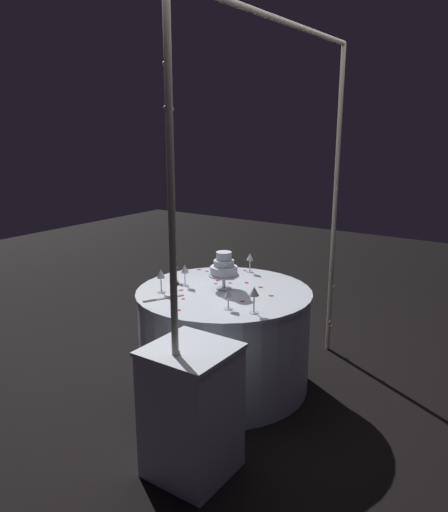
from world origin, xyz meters
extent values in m
plane|color=black|center=(0.00, 0.00, 0.00)|extent=(12.00, 12.00, 0.00)
cylinder|color=#B7B29E|center=(-1.01, 0.39, 1.23)|extent=(0.04, 0.04, 2.47)
cylinder|color=#B7B29E|center=(1.01, 0.39, 1.23)|extent=(0.04, 0.04, 2.47)
cylinder|color=#B7B29E|center=(0.00, 0.39, 2.47)|extent=(2.02, 0.04, 0.04)
sphere|color=#F9EAB2|center=(-1.03, 0.41, 0.20)|extent=(0.02, 0.02, 0.02)
sphere|color=#F9EAB2|center=(1.00, 0.39, 1.93)|extent=(0.02, 0.02, 0.02)
sphere|color=#F9EAB2|center=(-0.70, 0.39, 2.47)|extent=(0.02, 0.02, 0.02)
sphere|color=#F9EAB2|center=(-1.01, 0.40, 1.39)|extent=(0.02, 0.02, 0.02)
sphere|color=#F9EAB2|center=(1.00, 0.40, 0.75)|extent=(0.02, 0.02, 0.02)
sphere|color=#F9EAB2|center=(-0.25, 0.40, 2.47)|extent=(0.02, 0.02, 0.02)
sphere|color=#F9EAB2|center=(-1.00, 0.41, 0.26)|extent=(0.02, 0.02, 0.02)
sphere|color=#F9EAB2|center=(1.00, 0.40, 1.11)|extent=(0.02, 0.02, 0.02)
sphere|color=#F9EAB2|center=(0.24, 0.40, 2.47)|extent=(0.02, 0.02, 0.02)
sphere|color=#F9EAB2|center=(-1.01, 0.40, 1.95)|extent=(0.02, 0.02, 0.02)
sphere|color=#F9EAB2|center=(1.01, 0.38, 2.13)|extent=(0.02, 0.02, 0.02)
sphere|color=#F9EAB2|center=(-1.02, 0.41, 0.56)|extent=(0.02, 0.02, 0.02)
sphere|color=#F9EAB2|center=(1.02, 0.38, 1.94)|extent=(0.02, 0.02, 0.02)
cylinder|color=silver|center=(0.00, 0.00, 0.36)|extent=(1.23, 1.23, 0.71)
cylinder|color=silver|center=(0.00, 0.00, 0.72)|extent=(1.25, 1.25, 0.02)
cube|color=silver|center=(0.91, 0.41, 0.36)|extent=(0.42, 0.42, 0.72)
cube|color=silver|center=(0.91, 0.41, 0.73)|extent=(0.44, 0.44, 0.02)
cylinder|color=silver|center=(-0.03, -0.02, 0.74)|extent=(0.11, 0.11, 0.01)
cylinder|color=silver|center=(-0.03, -0.02, 0.78)|extent=(0.02, 0.02, 0.09)
cylinder|color=silver|center=(-0.03, -0.02, 0.83)|extent=(0.22, 0.22, 0.01)
cylinder|color=white|center=(-0.03, -0.02, 0.87)|extent=(0.19, 0.19, 0.06)
cylinder|color=white|center=(-0.03, -0.02, 0.92)|extent=(0.15, 0.15, 0.05)
cylinder|color=white|center=(-0.03, -0.02, 0.98)|extent=(0.11, 0.11, 0.06)
cylinder|color=silver|center=(0.01, -0.45, 0.73)|extent=(0.06, 0.06, 0.00)
cylinder|color=silver|center=(0.01, -0.45, 0.78)|extent=(0.01, 0.01, 0.09)
cone|color=silver|center=(0.01, -0.45, 0.86)|extent=(0.06, 0.06, 0.05)
cylinder|color=silver|center=(0.29, 0.23, 0.73)|extent=(0.06, 0.06, 0.00)
cylinder|color=silver|center=(0.29, 0.23, 0.77)|extent=(0.01, 0.01, 0.08)
cone|color=silver|center=(0.29, 0.23, 0.84)|extent=(0.06, 0.06, 0.05)
cylinder|color=silver|center=(0.26, 0.41, 0.73)|extent=(0.06, 0.06, 0.00)
cylinder|color=silver|center=(0.26, 0.41, 0.79)|extent=(0.01, 0.01, 0.11)
cone|color=silver|center=(0.26, 0.41, 0.88)|extent=(0.06, 0.06, 0.06)
cylinder|color=silver|center=(0.28, -0.34, 0.73)|extent=(0.06, 0.06, 0.00)
cylinder|color=silver|center=(0.28, -0.34, 0.79)|extent=(0.01, 0.01, 0.10)
cone|color=silver|center=(0.28, -0.34, 0.87)|extent=(0.06, 0.06, 0.06)
cylinder|color=silver|center=(0.07, -0.30, 0.73)|extent=(0.06, 0.06, 0.00)
cylinder|color=silver|center=(0.07, -0.30, 0.78)|extent=(0.01, 0.01, 0.10)
cone|color=silver|center=(0.07, -0.30, 0.86)|extent=(0.06, 0.06, 0.06)
cylinder|color=silver|center=(-0.51, -0.10, 0.73)|extent=(0.06, 0.06, 0.00)
cylinder|color=silver|center=(-0.51, -0.10, 0.78)|extent=(0.01, 0.01, 0.10)
cone|color=silver|center=(-0.51, -0.10, 0.86)|extent=(0.06, 0.06, 0.06)
cube|color=silver|center=(0.34, -0.22, 0.73)|extent=(0.21, 0.12, 0.01)
cube|color=white|center=(0.47, -0.29, 0.74)|extent=(0.09, 0.06, 0.01)
ellipsoid|color=#C61951|center=(-0.33, -0.47, 0.73)|extent=(0.05, 0.05, 0.00)
ellipsoid|color=#C61951|center=(-0.08, 0.34, 0.73)|extent=(0.04, 0.04, 0.00)
ellipsoid|color=#C61951|center=(-0.17, -0.06, 0.73)|extent=(0.04, 0.04, 0.00)
ellipsoid|color=#C61951|center=(-0.33, -0.39, 0.73)|extent=(0.03, 0.03, 0.00)
ellipsoid|color=#C61951|center=(-0.21, 0.18, 0.73)|extent=(0.04, 0.04, 0.00)
ellipsoid|color=#C61951|center=(0.49, -0.01, 0.73)|extent=(0.04, 0.03, 0.00)
ellipsoid|color=#C61951|center=(0.31, -0.12, 0.73)|extent=(0.03, 0.03, 0.00)
ellipsoid|color=#C61951|center=(-0.25, -0.10, 0.73)|extent=(0.04, 0.04, 0.00)
ellipsoid|color=#C61951|center=(0.17, -0.26, 0.73)|extent=(0.05, 0.04, 0.00)
ellipsoid|color=#C61951|center=(-0.25, 0.04, 0.73)|extent=(0.04, 0.04, 0.00)
ellipsoid|color=#C61951|center=(-0.10, -0.14, 0.73)|extent=(0.03, 0.03, 0.00)
ellipsoid|color=#C61951|center=(-0.52, -0.15, 0.73)|extent=(0.03, 0.04, 0.00)
ellipsoid|color=#C61951|center=(0.13, 0.23, 0.73)|extent=(0.04, 0.04, 0.00)
ellipsoid|color=#C61951|center=(-0.17, -0.17, 0.73)|extent=(0.04, 0.03, 0.00)
camera|label=1|loc=(2.80, 1.92, 1.85)|focal=35.18mm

